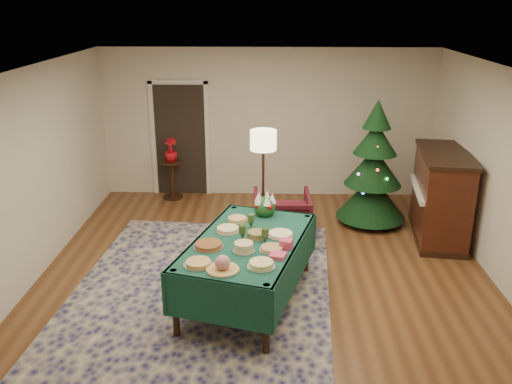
{
  "coord_description": "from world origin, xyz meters",
  "views": [
    {
      "loc": [
        0.07,
        -6.17,
        3.5
      ],
      "look_at": [
        -0.13,
        0.7,
        1.03
      ],
      "focal_mm": 38.0,
      "sensor_mm": 36.0,
      "label": 1
    }
  ],
  "objects_px": {
    "floor_lamp": "(263,147)",
    "armchair": "(282,215)",
    "gift_box": "(286,244)",
    "potted_plant": "(171,155)",
    "buffet_table": "(248,252)",
    "side_table": "(172,180)",
    "christmas_tree": "(373,169)",
    "piano": "(441,197)"
  },
  "relations": [
    {
      "from": "buffet_table",
      "to": "floor_lamp",
      "type": "relative_size",
      "value": 1.42
    },
    {
      "from": "floor_lamp",
      "to": "christmas_tree",
      "type": "bearing_deg",
      "value": 14.27
    },
    {
      "from": "buffet_table",
      "to": "side_table",
      "type": "bearing_deg",
      "value": 113.35
    },
    {
      "from": "gift_box",
      "to": "armchair",
      "type": "bearing_deg",
      "value": 90.39
    },
    {
      "from": "christmas_tree",
      "to": "piano",
      "type": "xyz_separation_m",
      "value": [
        0.93,
        -0.56,
        -0.25
      ]
    },
    {
      "from": "armchair",
      "to": "christmas_tree",
      "type": "relative_size",
      "value": 0.42
    },
    {
      "from": "buffet_table",
      "to": "floor_lamp",
      "type": "xyz_separation_m",
      "value": [
        0.15,
        2.08,
        0.74
      ]
    },
    {
      "from": "buffet_table",
      "to": "armchair",
      "type": "distance_m",
      "value": 1.79
    },
    {
      "from": "side_table",
      "to": "potted_plant",
      "type": "bearing_deg",
      "value": -116.57
    },
    {
      "from": "christmas_tree",
      "to": "side_table",
      "type": "bearing_deg",
      "value": 163.17
    },
    {
      "from": "buffet_table",
      "to": "side_table",
      "type": "relative_size",
      "value": 3.29
    },
    {
      "from": "armchair",
      "to": "potted_plant",
      "type": "distance_m",
      "value": 2.74
    },
    {
      "from": "buffet_table",
      "to": "armchair",
      "type": "height_order",
      "value": "armchair"
    },
    {
      "from": "potted_plant",
      "to": "christmas_tree",
      "type": "height_order",
      "value": "christmas_tree"
    },
    {
      "from": "gift_box",
      "to": "floor_lamp",
      "type": "distance_m",
      "value": 2.37
    },
    {
      "from": "buffet_table",
      "to": "piano",
      "type": "height_order",
      "value": "piano"
    },
    {
      "from": "floor_lamp",
      "to": "potted_plant",
      "type": "relative_size",
      "value": 3.83
    },
    {
      "from": "gift_box",
      "to": "armchair",
      "type": "distance_m",
      "value": 1.98
    },
    {
      "from": "floor_lamp",
      "to": "armchair",
      "type": "bearing_deg",
      "value": -51.47
    },
    {
      "from": "christmas_tree",
      "to": "piano",
      "type": "bearing_deg",
      "value": -30.8
    },
    {
      "from": "gift_box",
      "to": "christmas_tree",
      "type": "distance_m",
      "value": 3.11
    },
    {
      "from": "side_table",
      "to": "piano",
      "type": "height_order",
      "value": "piano"
    },
    {
      "from": "armchair",
      "to": "floor_lamp",
      "type": "relative_size",
      "value": 0.52
    },
    {
      "from": "potted_plant",
      "to": "gift_box",
      "type": "bearing_deg",
      "value": -62.26
    },
    {
      "from": "side_table",
      "to": "christmas_tree",
      "type": "relative_size",
      "value": 0.35
    },
    {
      "from": "buffet_table",
      "to": "gift_box",
      "type": "distance_m",
      "value": 0.54
    },
    {
      "from": "piano",
      "to": "christmas_tree",
      "type": "bearing_deg",
      "value": 149.2
    },
    {
      "from": "gift_box",
      "to": "piano",
      "type": "xyz_separation_m",
      "value": [
        2.39,
        2.18,
        -0.2
      ]
    },
    {
      "from": "gift_box",
      "to": "potted_plant",
      "type": "relative_size",
      "value": 0.3
    },
    {
      "from": "potted_plant",
      "to": "floor_lamp",
      "type": "bearing_deg",
      "value": -41.43
    },
    {
      "from": "gift_box",
      "to": "side_table",
      "type": "xyz_separation_m",
      "value": [
        -1.99,
        3.78,
        -0.52
      ]
    },
    {
      "from": "gift_box",
      "to": "christmas_tree",
      "type": "height_order",
      "value": "christmas_tree"
    },
    {
      "from": "potted_plant",
      "to": "piano",
      "type": "distance_m",
      "value": 4.67
    },
    {
      "from": "armchair",
      "to": "christmas_tree",
      "type": "height_order",
      "value": "christmas_tree"
    },
    {
      "from": "armchair",
      "to": "potted_plant",
      "type": "height_order",
      "value": "potted_plant"
    },
    {
      "from": "potted_plant",
      "to": "piano",
      "type": "bearing_deg",
      "value": -20.06
    },
    {
      "from": "floor_lamp",
      "to": "potted_plant",
      "type": "bearing_deg",
      "value": 138.57
    },
    {
      "from": "armchair",
      "to": "buffet_table",
      "type": "bearing_deg",
      "value": 74.01
    },
    {
      "from": "side_table",
      "to": "buffet_table",
      "type": "bearing_deg",
      "value": -66.65
    },
    {
      "from": "buffet_table",
      "to": "side_table",
      "type": "distance_m",
      "value": 3.9
    },
    {
      "from": "buffet_table",
      "to": "gift_box",
      "type": "bearing_deg",
      "value": -25.21
    },
    {
      "from": "buffet_table",
      "to": "potted_plant",
      "type": "height_order",
      "value": "potted_plant"
    }
  ]
}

